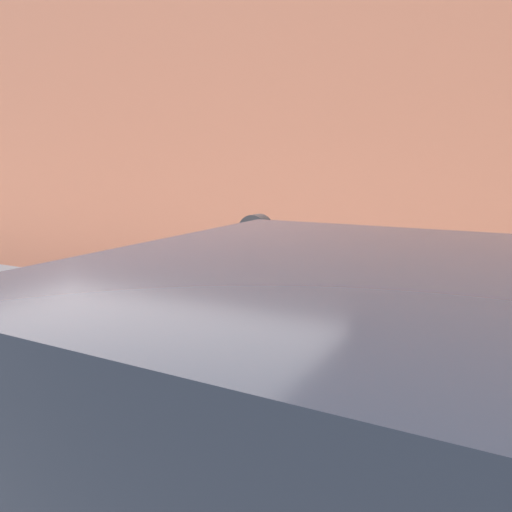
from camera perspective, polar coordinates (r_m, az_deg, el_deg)
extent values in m
cube|color=#BCB7AD|center=(4.86, -0.64, -13.60)|extent=(24.00, 2.80, 0.14)
cube|color=#935642|center=(7.13, 10.58, 16.96)|extent=(24.00, 0.30, 5.76)
cylinder|color=gray|center=(3.55, 0.00, -11.82)|extent=(0.07, 0.07, 1.12)
cube|color=black|center=(3.35, 0.00, -0.55)|extent=(0.16, 0.14, 0.29)
cube|color=gray|center=(3.28, -0.60, -0.39)|extent=(0.09, 0.01, 0.10)
cylinder|color=black|center=(3.32, 0.00, 2.93)|extent=(0.22, 0.11, 0.22)
cylinder|color=black|center=(2.95, 9.57, -24.97)|extent=(0.69, 0.23, 0.69)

